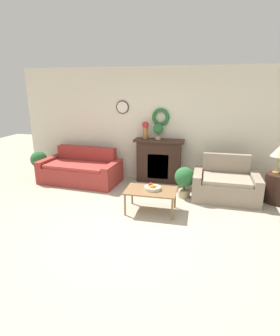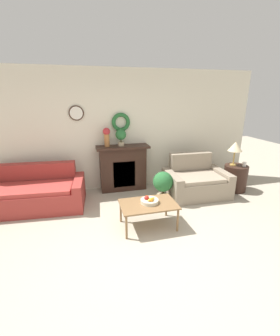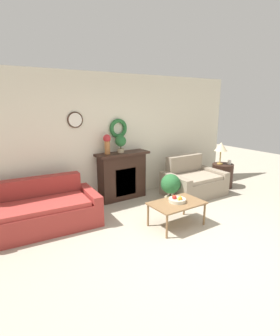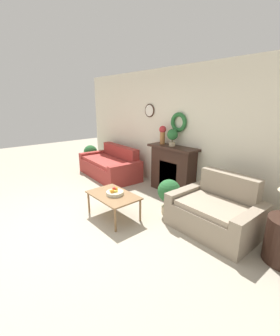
{
  "view_description": "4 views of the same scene",
  "coord_description": "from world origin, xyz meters",
  "px_view_note": "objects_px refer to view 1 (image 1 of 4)",
  "views": [
    {
      "loc": [
        1.04,
        -3.56,
        2.2
      ],
      "look_at": [
        -0.08,
        1.41,
        0.66
      ],
      "focal_mm": 28.0,
      "sensor_mm": 36.0,
      "label": 1
    },
    {
      "loc": [
        -0.72,
        -2.37,
        2.13
      ],
      "look_at": [
        0.29,
        1.54,
        0.82
      ],
      "focal_mm": 24.0,
      "sensor_mm": 36.0,
      "label": 2
    },
    {
      "loc": [
        -2.62,
        -2.33,
        2.13
      ],
      "look_at": [
        0.01,
        1.62,
        0.91
      ],
      "focal_mm": 28.0,
      "sensor_mm": 36.0,
      "label": 3
    },
    {
      "loc": [
        3.29,
        -1.18,
        1.98
      ],
      "look_at": [
        0.25,
        1.45,
        0.79
      ],
      "focal_mm": 24.0,
      "sensor_mm": 36.0,
      "label": 4
    }
  ],
  "objects_px": {
    "vase_on_mantel_left": "(145,129)",
    "potted_plant_on_mantel": "(158,130)",
    "loveseat_right": "(225,184)",
    "side_table_by_loveseat": "(278,188)",
    "couch_left": "(81,170)",
    "coffee_table": "(151,192)",
    "fireplace": "(159,160)",
    "fruit_bowl": "(152,187)",
    "table_lamp": "(279,152)",
    "potted_plant_floor_by_couch": "(39,161)",
    "potted_plant_floor_by_loveseat": "(185,179)"
  },
  "relations": [
    {
      "from": "fireplace",
      "to": "couch_left",
      "type": "distance_m",
      "value": 1.92
    },
    {
      "from": "vase_on_mantel_left",
      "to": "couch_left",
      "type": "bearing_deg",
      "value": -163.52
    },
    {
      "from": "vase_on_mantel_left",
      "to": "potted_plant_on_mantel",
      "type": "distance_m",
      "value": 0.31
    },
    {
      "from": "vase_on_mantel_left",
      "to": "potted_plant_floor_by_couch",
      "type": "xyz_separation_m",
      "value": [
        -2.68,
        -0.39,
        -0.87
      ]
    },
    {
      "from": "side_table_by_loveseat",
      "to": "fruit_bowl",
      "type": "bearing_deg",
      "value": -157.84
    },
    {
      "from": "couch_left",
      "to": "potted_plant_on_mantel",
      "type": "height_order",
      "value": "potted_plant_on_mantel"
    },
    {
      "from": "coffee_table",
      "to": "potted_plant_floor_by_couch",
      "type": "bearing_deg",
      "value": 157.5
    },
    {
      "from": "fruit_bowl",
      "to": "potted_plant_floor_by_couch",
      "type": "height_order",
      "value": "potted_plant_floor_by_couch"
    },
    {
      "from": "table_lamp",
      "to": "potted_plant_on_mantel",
      "type": "xyz_separation_m",
      "value": [
        -2.49,
        0.63,
        0.26
      ]
    },
    {
      "from": "fireplace",
      "to": "fruit_bowl",
      "type": "xyz_separation_m",
      "value": [
        0.14,
        -1.66,
        -0.06
      ]
    },
    {
      "from": "table_lamp",
      "to": "potted_plant_floor_by_couch",
      "type": "relative_size",
      "value": 0.79
    },
    {
      "from": "coffee_table",
      "to": "potted_plant_floor_by_couch",
      "type": "relative_size",
      "value": 1.35
    },
    {
      "from": "fruit_bowl",
      "to": "potted_plant_floor_by_loveseat",
      "type": "distance_m",
      "value": 0.97
    },
    {
      "from": "fireplace",
      "to": "potted_plant_on_mantel",
      "type": "xyz_separation_m",
      "value": [
        -0.03,
        -0.01,
        0.75
      ]
    },
    {
      "from": "fruit_bowl",
      "to": "fireplace",
      "type": "bearing_deg",
      "value": 94.7
    },
    {
      "from": "table_lamp",
      "to": "coffee_table",
      "type": "bearing_deg",
      "value": -155.97
    },
    {
      "from": "fruit_bowl",
      "to": "table_lamp",
      "type": "height_order",
      "value": "table_lamp"
    },
    {
      "from": "couch_left",
      "to": "table_lamp",
      "type": "xyz_separation_m",
      "value": [
        4.31,
        -0.2,
        0.73
      ]
    },
    {
      "from": "vase_on_mantel_left",
      "to": "fireplace",
      "type": "bearing_deg",
      "value": -0.93
    },
    {
      "from": "coffee_table",
      "to": "side_table_by_loveseat",
      "type": "height_order",
      "value": "side_table_by_loveseat"
    },
    {
      "from": "side_table_by_loveseat",
      "to": "coffee_table",
      "type": "bearing_deg",
      "value": -157.61
    },
    {
      "from": "fireplace",
      "to": "coffee_table",
      "type": "bearing_deg",
      "value": -86.08
    },
    {
      "from": "side_table_by_loveseat",
      "to": "vase_on_mantel_left",
      "type": "relative_size",
      "value": 1.44
    },
    {
      "from": "couch_left",
      "to": "coffee_table",
      "type": "bearing_deg",
      "value": -27.74
    },
    {
      "from": "coffee_table",
      "to": "vase_on_mantel_left",
      "type": "xyz_separation_m",
      "value": [
        -0.46,
        1.69,
        0.9
      ]
    },
    {
      "from": "couch_left",
      "to": "potted_plant_on_mantel",
      "type": "distance_m",
      "value": 2.12
    },
    {
      "from": "vase_on_mantel_left",
      "to": "potted_plant_floor_by_loveseat",
      "type": "distance_m",
      "value": 1.6
    },
    {
      "from": "couch_left",
      "to": "loveseat_right",
      "type": "height_order",
      "value": "loveseat_right"
    },
    {
      "from": "fireplace",
      "to": "couch_left",
      "type": "relative_size",
      "value": 0.61
    },
    {
      "from": "table_lamp",
      "to": "potted_plant_floor_by_loveseat",
      "type": "xyz_separation_m",
      "value": [
        -1.78,
        -0.22,
        -0.62
      ]
    },
    {
      "from": "potted_plant_floor_by_loveseat",
      "to": "table_lamp",
      "type": "bearing_deg",
      "value": 6.94
    },
    {
      "from": "coffee_table",
      "to": "fruit_bowl",
      "type": "xyz_separation_m",
      "value": [
        0.02,
        0.02,
        0.08
      ]
    },
    {
      "from": "potted_plant_on_mantel",
      "to": "potted_plant_floor_by_loveseat",
      "type": "bearing_deg",
      "value": -50.1
    },
    {
      "from": "table_lamp",
      "to": "potted_plant_floor_by_loveseat",
      "type": "relative_size",
      "value": 0.84
    },
    {
      "from": "coffee_table",
      "to": "potted_plant_on_mantel",
      "type": "bearing_deg",
      "value": 95.04
    },
    {
      "from": "table_lamp",
      "to": "potted_plant_floor_by_loveseat",
      "type": "bearing_deg",
      "value": -173.06
    },
    {
      "from": "coffee_table",
      "to": "potted_plant_floor_by_loveseat",
      "type": "distance_m",
      "value": 1.0
    },
    {
      "from": "couch_left",
      "to": "potted_plant_on_mantel",
      "type": "xyz_separation_m",
      "value": [
        1.82,
        0.43,
        0.99
      ]
    },
    {
      "from": "fireplace",
      "to": "vase_on_mantel_left",
      "type": "relative_size",
      "value": 2.87
    },
    {
      "from": "coffee_table",
      "to": "potted_plant_floor_by_loveseat",
      "type": "bearing_deg",
      "value": 55.97
    },
    {
      "from": "table_lamp",
      "to": "vase_on_mantel_left",
      "type": "height_order",
      "value": "vase_on_mantel_left"
    },
    {
      "from": "side_table_by_loveseat",
      "to": "potted_plant_floor_by_couch",
      "type": "xyz_separation_m",
      "value": [
        -5.54,
        0.31,
        0.13
      ]
    },
    {
      "from": "fireplace",
      "to": "vase_on_mantel_left",
      "type": "height_order",
      "value": "vase_on_mantel_left"
    },
    {
      "from": "fireplace",
      "to": "fruit_bowl",
      "type": "height_order",
      "value": "fireplace"
    },
    {
      "from": "potted_plant_on_mantel",
      "to": "loveseat_right",
      "type": "bearing_deg",
      "value": -23.13
    },
    {
      "from": "side_table_by_loveseat",
      "to": "potted_plant_on_mantel",
      "type": "relative_size",
      "value": 1.61
    },
    {
      "from": "loveseat_right",
      "to": "side_table_by_loveseat",
      "type": "bearing_deg",
      "value": 0.42
    },
    {
      "from": "vase_on_mantel_left",
      "to": "coffee_table",
      "type": "bearing_deg",
      "value": -74.85
    },
    {
      "from": "side_table_by_loveseat",
      "to": "potted_plant_floor_by_loveseat",
      "type": "distance_m",
      "value": 1.86
    },
    {
      "from": "fireplace",
      "to": "potted_plant_on_mantel",
      "type": "height_order",
      "value": "potted_plant_on_mantel"
    }
  ]
}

